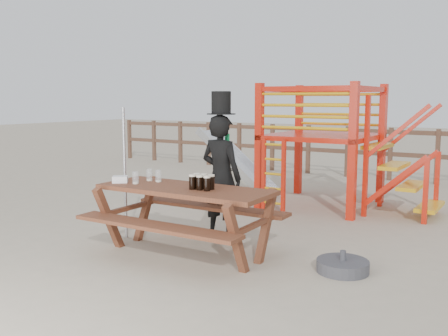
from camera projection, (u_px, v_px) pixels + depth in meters
ground at (189, 257)px, 5.83m from camera, size 60.00×60.00×0.00m
back_fence at (368, 147)px, 11.57m from camera, size 15.09×0.09×1.20m
playground_fort at (318, 144)px, 8.61m from camera, size 4.71×1.84×2.10m
picnic_table at (185, 212)px, 5.87m from camera, size 2.13×1.50×0.81m
man_with_hat at (221, 174)px, 6.52m from camera, size 0.63×0.44×1.94m
metal_pole at (125, 173)px, 6.56m from camera, size 0.04×0.04×1.73m
parasol_base at (343, 266)px, 5.32m from camera, size 0.56×0.56×0.24m
paper_bag at (120, 179)px, 6.15m from camera, size 0.23×0.22×0.08m
stout_pints at (202, 182)px, 5.68m from camera, size 0.29×0.20×0.17m
empty_glasses at (148, 177)px, 6.18m from camera, size 0.23×0.35×0.15m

